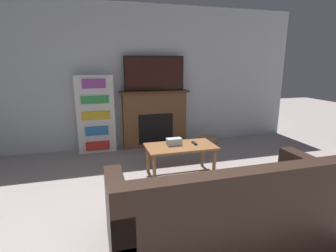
{
  "coord_description": "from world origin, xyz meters",
  "views": [
    {
      "loc": [
        -0.9,
        -1.29,
        1.64
      ],
      "look_at": [
        0.14,
        2.34,
        0.72
      ],
      "focal_mm": 28.0,
      "sensor_mm": 36.0,
      "label": 1
    }
  ],
  "objects": [
    {
      "name": "storage_basket",
      "position": [
        1.23,
        3.28,
        0.11
      ],
      "size": [
        0.36,
        0.36,
        0.22
      ],
      "color": "tan",
      "rests_on": "ground_plane"
    },
    {
      "name": "wall_back",
      "position": [
        0.0,
        3.81,
        1.35
      ],
      "size": [
        6.54,
        0.06,
        2.7
      ],
      "color": "silver",
      "rests_on": "ground_plane"
    },
    {
      "name": "coffee_table",
      "position": [
        0.29,
        2.19,
        0.39
      ],
      "size": [
        1.02,
        0.55,
        0.45
      ],
      "color": "brown",
      "rests_on": "ground_plane"
    },
    {
      "name": "couch",
      "position": [
        0.22,
        0.61,
        0.3
      ],
      "size": [
        2.14,
        0.93,
        0.87
      ],
      "color": "black",
      "rests_on": "ground_plane"
    },
    {
      "name": "bookshelf",
      "position": [
        -0.87,
        3.65,
        0.71
      ],
      "size": [
        0.67,
        0.29,
        1.42
      ],
      "color": "white",
      "rests_on": "ground_plane"
    },
    {
      "name": "fireplace",
      "position": [
        0.25,
        3.67,
        0.56
      ],
      "size": [
        1.35,
        0.28,
        1.11
      ],
      "color": "brown",
      "rests_on": "ground_plane"
    },
    {
      "name": "tissue_box",
      "position": [
        0.21,
        2.24,
        0.5
      ],
      "size": [
        0.22,
        0.12,
        0.1
      ],
      "color": "silver",
      "rests_on": "coffee_table"
    },
    {
      "name": "remote_control",
      "position": [
        0.52,
        2.2,
        0.46
      ],
      "size": [
        0.04,
        0.15,
        0.02
      ],
      "color": "black",
      "rests_on": "coffee_table"
    },
    {
      "name": "tv",
      "position": [
        0.25,
        3.65,
        1.43
      ],
      "size": [
        1.16,
        0.03,
        0.65
      ],
      "color": "black",
      "rests_on": "fireplace"
    }
  ]
}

